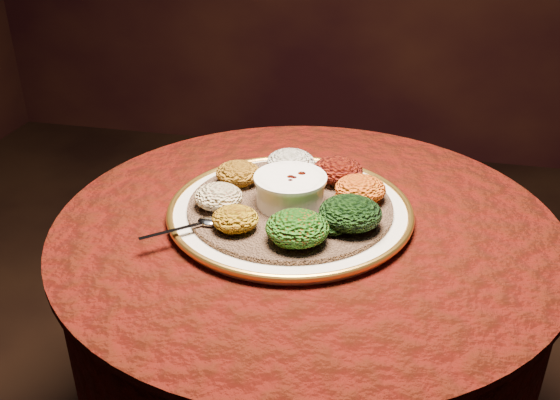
# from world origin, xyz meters

# --- Properties ---
(table) EXTENTS (0.96, 0.96, 0.73)m
(table) POSITION_xyz_m (0.00, 0.00, 0.55)
(table) COLOR black
(table) RESTS_ON ground
(platter) EXTENTS (0.54, 0.54, 0.02)m
(platter) POSITION_xyz_m (-0.03, 0.01, 0.75)
(platter) COLOR silver
(platter) RESTS_ON table
(injera) EXTENTS (0.43, 0.43, 0.01)m
(injera) POSITION_xyz_m (-0.03, 0.01, 0.76)
(injera) COLOR #875F43
(injera) RESTS_ON platter
(stew_bowl) EXTENTS (0.14, 0.14, 0.06)m
(stew_bowl) POSITION_xyz_m (-0.03, 0.01, 0.80)
(stew_bowl) COLOR white
(stew_bowl) RESTS_ON injera
(spoon) EXTENTS (0.12, 0.10, 0.01)m
(spoon) POSITION_xyz_m (-0.17, -0.11, 0.77)
(spoon) COLOR silver
(spoon) RESTS_ON injera
(portion_ayib) EXTENTS (0.10, 0.09, 0.05)m
(portion_ayib) POSITION_xyz_m (-0.06, 0.14, 0.79)
(portion_ayib) COLOR silver
(portion_ayib) RESTS_ON injera
(portion_kitfo) EXTENTS (0.10, 0.10, 0.05)m
(portion_kitfo) POSITION_xyz_m (0.04, 0.12, 0.79)
(portion_kitfo) COLOR black
(portion_kitfo) RESTS_ON injera
(portion_tikil) EXTENTS (0.10, 0.09, 0.05)m
(portion_tikil) POSITION_xyz_m (0.09, 0.05, 0.79)
(portion_tikil) COLOR #AA740E
(portion_tikil) RESTS_ON injera
(portion_gomen) EXTENTS (0.11, 0.11, 0.05)m
(portion_gomen) POSITION_xyz_m (0.09, -0.05, 0.79)
(portion_gomen) COLOR black
(portion_gomen) RESTS_ON injera
(portion_mixveg) EXTENTS (0.11, 0.10, 0.05)m
(portion_mixveg) POSITION_xyz_m (0.01, -0.12, 0.79)
(portion_mixveg) COLOR #AE280B
(portion_mixveg) RESTS_ON injera
(portion_kik) EXTENTS (0.08, 0.08, 0.04)m
(portion_kik) POSITION_xyz_m (-0.11, -0.10, 0.78)
(portion_kik) COLOR #B2870F
(portion_kik) RESTS_ON injera
(portion_timatim) EXTENTS (0.09, 0.09, 0.04)m
(portion_timatim) POSITION_xyz_m (-0.16, -0.04, 0.78)
(portion_timatim) COLOR maroon
(portion_timatim) RESTS_ON injera
(portion_shiro) EXTENTS (0.09, 0.09, 0.04)m
(portion_shiro) POSITION_xyz_m (-0.15, 0.07, 0.78)
(portion_shiro) COLOR #8E5A11
(portion_shiro) RESTS_ON injera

